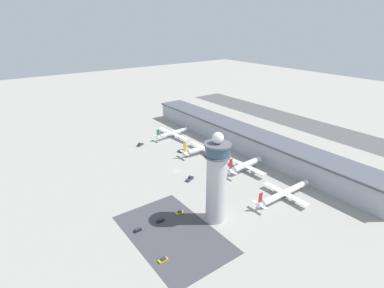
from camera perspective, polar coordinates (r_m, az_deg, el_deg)
The scene contains 16 objects.
ground_plane at distance 221.34m, azimuth -2.71°, elevation -5.17°, with size 1000.00×1000.00×0.00m, color #9E9B93.
terminal_building at distance 259.29m, azimuth 10.22°, elevation 0.91°, with size 236.60×25.00×17.73m.
runway_strip at distance 338.62m, azimuth 22.01°, elevation 3.12°, with size 354.90×44.00×0.01m, color #515154.
control_tower at distance 159.09m, azimuth 4.67°, elevation -6.74°, with size 14.07×14.07×51.48m.
parking_lot_surface at distance 162.44m, azimuth -3.70°, elevation -16.69°, with size 64.00×40.00×0.01m, color #424247.
airplane_gate_alpha at distance 283.67m, azimuth -3.79°, elevation 2.08°, with size 42.00×34.58×11.42m.
airplane_gate_bravo at distance 248.58m, azimuth 2.13°, elevation -0.86°, with size 39.18×38.40×13.15m.
airplane_gate_charlie at distance 222.37m, azimuth 10.06°, elevation -4.03°, with size 35.41×33.18×14.42m.
airplane_gate_delta at distance 195.58m, azimuth 17.13°, elevation -8.95°, with size 32.10×45.82×11.83m.
service_truck_catering at distance 268.87m, azimuth -9.86°, elevation -0.13°, with size 4.80×6.85×2.56m.
service_truck_fuel at distance 208.86m, azimuth -0.43°, elevation -6.65°, with size 4.92×7.57×2.65m.
service_truck_baggage at distance 251.20m, azimuth -2.01°, elevation -1.42°, with size 7.07×4.61×2.77m.
car_maroon_suv at distance 176.27m, azimuth -2.37°, elevation -12.87°, with size 1.79×4.67×1.51m.
car_yellow_taxi at distance 170.85m, azimuth -6.06°, elevation -14.29°, with size 1.80×4.59×1.50m.
car_white_wagon at distance 148.14m, azimuth -5.52°, elevation -21.11°, with size 1.91×4.57×1.42m.
car_black_suv at distance 166.01m, azimuth -10.33°, elevation -15.84°, with size 1.85×4.35×1.38m.
Camera 1 is at (164.10, -107.77, 102.23)m, focal length 28.00 mm.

